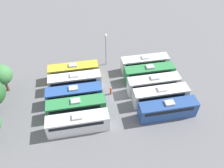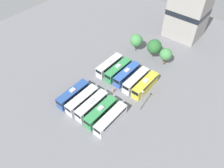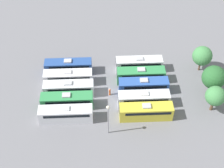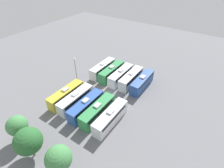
{
  "view_description": "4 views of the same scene",
  "coord_description": "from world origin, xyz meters",
  "px_view_note": "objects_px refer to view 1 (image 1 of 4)",
  "views": [
    {
      "loc": [
        -29.09,
        6.19,
        31.15
      ],
      "look_at": [
        -0.38,
        0.87,
        3.44
      ],
      "focal_mm": 35.0,
      "sensor_mm": 36.0,
      "label": 1
    },
    {
      "loc": [
        26.96,
        -31.94,
        46.49
      ],
      "look_at": [
        -0.52,
        1.41,
        2.42
      ],
      "focal_mm": 35.0,
      "sensor_mm": 36.0,
      "label": 2
    },
    {
      "loc": [
        43.79,
        -0.46,
        48.83
      ],
      "look_at": [
        -0.83,
        1.48,
        1.88
      ],
      "focal_mm": 50.0,
      "sensor_mm": 36.0,
      "label": 3
    },
    {
      "loc": [
        -21.58,
        29.17,
        29.59
      ],
      "look_at": [
        -1.55,
        -0.65,
        3.3
      ],
      "focal_mm": 28.0,
      "sensor_mm": 36.0,
      "label": 4
    }
  ],
  "objects_px": {
    "bus_1": "(160,95)",
    "bus_8": "(75,81)",
    "bus_2": "(153,84)",
    "bus_4": "(145,63)",
    "worker_person": "(111,91)",
    "bus_3": "(149,73)",
    "bus_0": "(168,109)",
    "bus_6": "(76,107)",
    "bus_7": "(74,94)",
    "bus_9": "(74,71)",
    "light_pole": "(106,45)",
    "tree_2": "(2,75)",
    "bus_5": "(78,123)"
  },
  "relations": [
    {
      "from": "bus_9",
      "to": "tree_2",
      "type": "height_order",
      "value": "tree_2"
    },
    {
      "from": "bus_1",
      "to": "bus_2",
      "type": "relative_size",
      "value": 1.0
    },
    {
      "from": "bus_1",
      "to": "bus_5",
      "type": "bearing_deg",
      "value": 102.78
    },
    {
      "from": "bus_7",
      "to": "bus_2",
      "type": "bearing_deg",
      "value": -89.65
    },
    {
      "from": "bus_7",
      "to": "light_pole",
      "type": "bearing_deg",
      "value": -37.22
    },
    {
      "from": "bus_0",
      "to": "bus_2",
      "type": "bearing_deg",
      "value": 3.51
    },
    {
      "from": "bus_7",
      "to": "worker_person",
      "type": "relative_size",
      "value": 5.63
    },
    {
      "from": "bus_7",
      "to": "worker_person",
      "type": "xyz_separation_m",
      "value": [
        0.59,
        -7.04,
        -0.93
      ]
    },
    {
      "from": "bus_4",
      "to": "bus_1",
      "type": "bearing_deg",
      "value": -179.53
    },
    {
      "from": "bus_8",
      "to": "light_pole",
      "type": "xyz_separation_m",
      "value": [
        6.53,
        -7.34,
        3.51
      ]
    },
    {
      "from": "bus_2",
      "to": "bus_4",
      "type": "distance_m",
      "value": 6.62
    },
    {
      "from": "bus_6",
      "to": "tree_2",
      "type": "bearing_deg",
      "value": 57.02
    },
    {
      "from": "bus_7",
      "to": "bus_9",
      "type": "distance_m",
      "value": 6.77
    },
    {
      "from": "bus_0",
      "to": "bus_2",
      "type": "distance_m",
      "value": 6.65
    },
    {
      "from": "bus_6",
      "to": "worker_person",
      "type": "bearing_deg",
      "value": -61.12
    },
    {
      "from": "bus_1",
      "to": "bus_3",
      "type": "xyz_separation_m",
      "value": [
        6.5,
        0.13,
        0.0
      ]
    },
    {
      "from": "bus_3",
      "to": "tree_2",
      "type": "height_order",
      "value": "tree_2"
    },
    {
      "from": "bus_8",
      "to": "bus_5",
      "type": "bearing_deg",
      "value": 179.27
    },
    {
      "from": "bus_5",
      "to": "tree_2",
      "type": "distance_m",
      "value": 18.07
    },
    {
      "from": "bus_3",
      "to": "light_pole",
      "type": "height_order",
      "value": "light_pole"
    },
    {
      "from": "bus_4",
      "to": "worker_person",
      "type": "height_order",
      "value": "bus_4"
    },
    {
      "from": "bus_2",
      "to": "tree_2",
      "type": "xyz_separation_m",
      "value": [
        5.32,
        28.49,
        2.25
      ]
    },
    {
      "from": "bus_0",
      "to": "bus_6",
      "type": "xyz_separation_m",
      "value": [
        3.36,
        15.65,
        0.0
      ]
    },
    {
      "from": "bus_6",
      "to": "bus_7",
      "type": "bearing_deg",
      "value": 3.57
    },
    {
      "from": "bus_1",
      "to": "bus_4",
      "type": "bearing_deg",
      "value": 0.47
    },
    {
      "from": "bus_5",
      "to": "bus_9",
      "type": "distance_m",
      "value": 13.41
    },
    {
      "from": "bus_6",
      "to": "bus_5",
      "type": "bearing_deg",
      "value": -179.72
    },
    {
      "from": "bus_4",
      "to": "tree_2",
      "type": "distance_m",
      "value": 28.81
    },
    {
      "from": "bus_0",
      "to": "worker_person",
      "type": "relative_size",
      "value": 5.63
    },
    {
      "from": "worker_person",
      "to": "light_pole",
      "type": "height_order",
      "value": "light_pole"
    },
    {
      "from": "light_pole",
      "to": "tree_2",
      "type": "bearing_deg",
      "value": 102.78
    },
    {
      "from": "bus_0",
      "to": "tree_2",
      "type": "bearing_deg",
      "value": 67.52
    },
    {
      "from": "bus_5",
      "to": "bus_7",
      "type": "relative_size",
      "value": 1.0
    },
    {
      "from": "bus_2",
      "to": "bus_7",
      "type": "xyz_separation_m",
      "value": [
        -0.09,
        15.44,
        0.0
      ]
    },
    {
      "from": "bus_3",
      "to": "worker_person",
      "type": "height_order",
      "value": "bus_3"
    },
    {
      "from": "bus_3",
      "to": "bus_6",
      "type": "xyz_separation_m",
      "value": [
        -6.56,
        15.39,
        0.0
      ]
    },
    {
      "from": "bus_1",
      "to": "bus_8",
      "type": "distance_m",
      "value": 16.78
    },
    {
      "from": "bus_3",
      "to": "bus_8",
      "type": "bearing_deg",
      "value": 89.2
    },
    {
      "from": "bus_5",
      "to": "bus_8",
      "type": "distance_m",
      "value": 10.23
    },
    {
      "from": "bus_5",
      "to": "bus_9",
      "type": "height_order",
      "value": "same"
    },
    {
      "from": "bus_0",
      "to": "bus_8",
      "type": "height_order",
      "value": "same"
    },
    {
      "from": "bus_9",
      "to": "tree_2",
      "type": "relative_size",
      "value": 1.7
    },
    {
      "from": "bus_9",
      "to": "worker_person",
      "type": "height_order",
      "value": "bus_9"
    },
    {
      "from": "bus_1",
      "to": "bus_8",
      "type": "height_order",
      "value": "same"
    },
    {
      "from": "bus_3",
      "to": "light_pole",
      "type": "xyz_separation_m",
      "value": [
        6.74,
        7.9,
        3.51
      ]
    },
    {
      "from": "bus_0",
      "to": "bus_6",
      "type": "distance_m",
      "value": 16.01
    },
    {
      "from": "bus_3",
      "to": "tree_2",
      "type": "relative_size",
      "value": 1.7
    },
    {
      "from": "bus_6",
      "to": "bus_8",
      "type": "relative_size",
      "value": 1.0
    },
    {
      "from": "bus_1",
      "to": "bus_8",
      "type": "relative_size",
      "value": 1.0
    },
    {
      "from": "worker_person",
      "to": "tree_2",
      "type": "bearing_deg",
      "value": 76.49
    }
  ]
}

